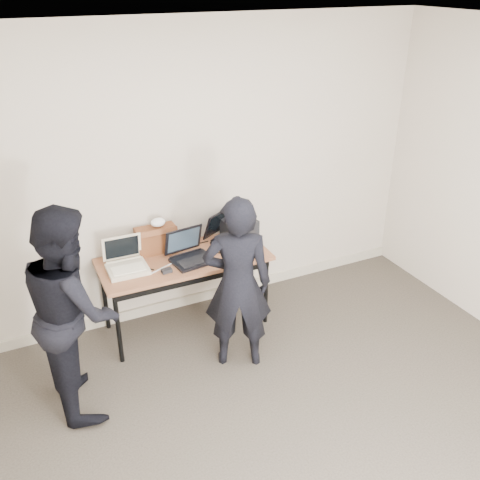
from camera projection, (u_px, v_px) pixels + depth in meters
room at (345, 296)px, 3.03m from camera, size 4.60×4.60×2.80m
desk at (185, 264)px, 4.76m from camera, size 1.51×0.67×0.72m
laptop_beige at (126, 264)px, 4.53m from camera, size 0.34×0.33×0.27m
laptop_center at (189, 253)px, 4.69m from camera, size 0.39×0.38×0.27m
laptop_right at (227, 233)px, 5.04m from camera, size 0.49×0.49×0.27m
leather_satchel at (156, 239)px, 4.79m from camera, size 0.36×0.18×0.25m
tissue at (158, 222)px, 4.73m from camera, size 0.15×0.12×0.08m
equipment_box at (239, 228)px, 5.09m from camera, size 0.32×0.28×0.17m
power_brick at (167, 271)px, 4.50m from camera, size 0.09×0.06×0.03m
cables at (189, 257)px, 4.74m from camera, size 1.15×0.41×0.01m
person_typist at (238, 284)px, 4.27m from camera, size 0.65×0.55×1.51m
person_observer at (73, 310)px, 3.85m from camera, size 0.64×0.81×1.62m
baseboard at (204, 296)px, 5.42m from camera, size 4.50×0.03×0.10m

